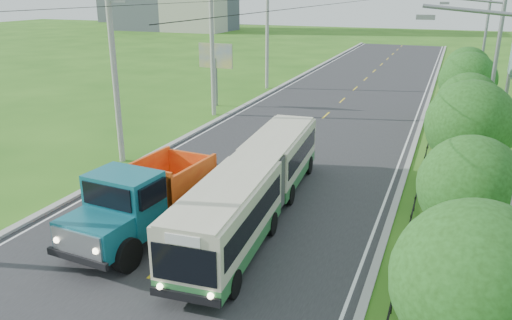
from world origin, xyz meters
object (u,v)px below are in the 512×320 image
Objects in this scene: planter_near at (425,226)px; billboard_left at (216,60)px; tree_fifth at (468,83)px; planter_far at (441,129)px; pole_mid at (213,49)px; planter_mid at (435,165)px; tree_second at (471,191)px; pole_far at (268,36)px; dump_truck at (142,196)px; tree_front at (476,288)px; pole_near at (115,73)px; tree_third at (471,128)px; streetlight_mid at (489,84)px; tree_back at (467,72)px; tree_fourth at (468,107)px; streetlight_far at (481,52)px; bus at (256,182)px.

planter_near is 0.13× the size of billboard_left.
planter_far is at bearing 124.05° from tree_fifth.
planter_mid is (16.86, -7.00, -4.81)m from pole_mid.
planter_far is (-1.26, 19.86, -3.23)m from tree_second.
dump_truck is at bearing -78.58° from pole_far.
tree_fifth is (0.00, 24.00, 0.13)m from tree_front.
planter_far is 0.09× the size of dump_truck.
tree_third is at bearing -2.71° from pole_near.
streetlight_mid reaches higher than tree_third.
pole_mid reaches higher than tree_back.
tree_fourth is 0.93× the size of tree_fifth.
planter_near is (-1.26, -2.14, -3.70)m from tree_third.
planter_near is (-2.04, -22.00, -4.62)m from streetlight_far.
tree_fifth is 17.52m from bus.
tree_third reaches higher than tree_fifth.
streetlight_mid is 13.25m from bus.
billboard_left is at bearing -168.77° from streetlight_far.
tree_second is at bearing -91.74° from streetlight_far.
tree_front is at bearing -55.21° from billboard_left.
streetlight_mid is 1.25× the size of dump_truck.
planter_mid is at bearing -28.92° from billboard_left.
pole_mid is 19.43m from tree_fourth.
pole_far is 14.93× the size of planter_far.
planter_mid is 0.13× the size of billboard_left.
tree_fifth is (18.12, -0.86, -1.24)m from pole_mid.
tree_third is 0.83× the size of dump_truck.
tree_second is 0.96× the size of tree_back.
pole_near is 21.31m from tree_fifth.
planter_mid is at bearing -22.54° from pole_mid.
pole_far is 14.93× the size of planter_near.
bus is at bearing 162.00° from tree_second.
billboard_left is at bearing 112.42° from pole_mid.
tree_fourth is 8.87m from planter_near.
tree_back is at bearing 90.00° from tree_fourth.
planter_near is 7.16m from bus.
tree_front reaches higher than tree_second.
bus is at bearing 133.38° from tree_front.
pole_far is 35.82m from tree_second.
tree_second reaches higher than billboard_left.
tree_third is 0.66× the size of streetlight_far.
tree_fourth is at bearing 44.58° from bus.
planter_far is 18.56m from billboard_left.
tree_third is at bearing -90.00° from tree_back.
tree_front is at bearing -91.41° from streetlight_far.
dump_truck reaches higher than bus.
tree_fifth is at bearing 61.94° from dump_truck.
tree_second is (18.12, -6.86, -1.57)m from pole_near.
pole_near is 14.93× the size of planter_near.
tree_second is 0.91× the size of tree_fifth.
pole_mid reaches higher than bus.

